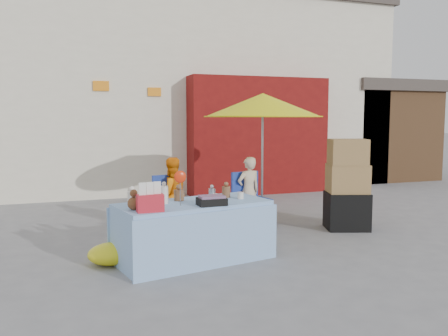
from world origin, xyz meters
name	(u,v)px	position (x,y,z in m)	size (l,w,h in m)	color
ground	(233,250)	(0.00, 0.00, 0.00)	(80.00, 80.00, 0.00)	slate
backdrop	(154,67)	(0.52, 7.52, 3.10)	(14.00, 8.00, 7.80)	silver
market_table	(193,231)	(-0.61, -0.26, 0.36)	(1.96, 1.20, 1.11)	#8CB2E1
chair_left	(173,216)	(-0.52, 1.12, 0.26)	(0.56, 0.55, 0.85)	#213898
chair_right	(252,211)	(0.73, 1.12, 0.26)	(0.56, 0.55, 0.85)	#213898
vendor_orange	(171,195)	(-0.51, 1.26, 0.56)	(0.54, 0.42, 1.11)	orange
vendor_beige	(249,191)	(0.74, 1.26, 0.54)	(0.40, 0.26, 1.09)	beige
umbrella	(263,106)	(1.04, 1.41, 1.89)	(1.90, 1.90, 2.09)	gray
box_stack	(347,188)	(2.05, 0.50, 0.64)	(0.75, 0.68, 1.38)	black
tarp_bundle	(113,254)	(-1.53, -0.11, 0.13)	(0.57, 0.46, 0.26)	yellow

